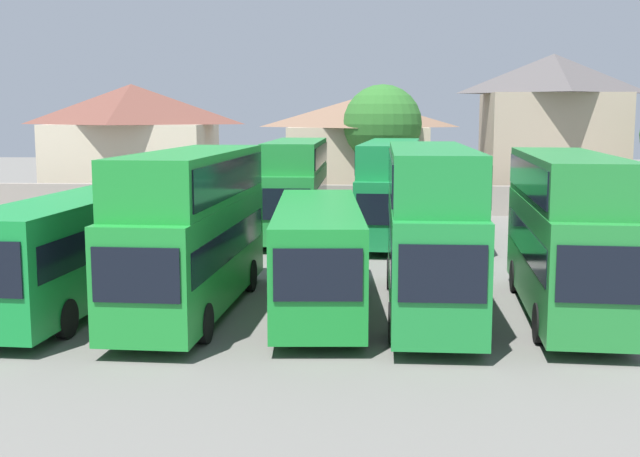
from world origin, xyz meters
name	(u,v)px	position (x,y,z in m)	size (l,w,h in m)	color
ground	(338,231)	(0.00, 18.00, 0.00)	(140.00, 140.00, 0.00)	slate
depot_boundary_wall	(343,200)	(0.00, 25.22, 0.90)	(56.00, 0.50, 1.80)	gray
bus_1	(77,245)	(-7.61, 0.32, 2.02)	(3.25, 11.72, 3.54)	#168B36
bus_2	(193,223)	(-3.74, -0.12, 2.83)	(2.96, 10.82, 5.03)	#1E8B31
bus_3	(318,251)	(0.10, 0.35, 1.91)	(3.24, 10.85, 3.33)	#19882F
bus_4	(430,220)	(3.57, 0.37, 2.89)	(2.63, 11.17, 5.15)	#1D8536
bus_5	(566,225)	(7.70, 0.27, 2.79)	(3.16, 10.65, 4.95)	#238134
bus_6	(233,200)	(-5.19, 15.53, 1.87)	(2.96, 10.95, 3.27)	#157A3C
bus_7	(296,183)	(-2.00, 15.61, 2.73)	(2.63, 10.51, 4.84)	#228637
bus_8	(391,184)	(2.70, 15.36, 2.71)	(3.45, 12.21, 4.80)	#188040
bus_9	(452,203)	(5.66, 14.82, 1.87)	(2.92, 10.78, 3.27)	#178E34
house_terrace_left	(133,142)	(-15.16, 32.16, 4.20)	(11.41, 8.23, 8.21)	beige
house_terrace_centre	(359,150)	(0.84, 31.27, 3.70)	(9.70, 7.82, 7.26)	#C6B293
house_terrace_right	(551,129)	(13.69, 30.88, 5.13)	(9.06, 7.67, 10.07)	tan
tree_behind_wall	(382,124)	(2.41, 27.72, 5.47)	(5.02, 5.02, 8.01)	brown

